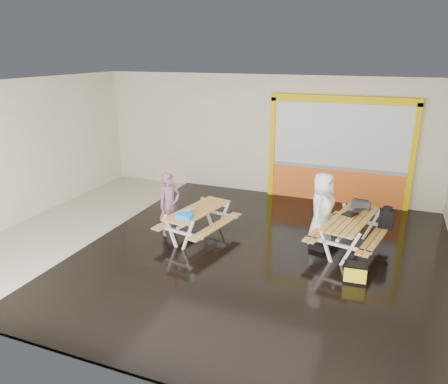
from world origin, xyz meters
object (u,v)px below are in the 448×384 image
at_px(person_left, 170,205).
at_px(dark_case, 318,246).
at_px(backpack, 387,218).
at_px(person_right, 322,210).
at_px(laptop_right, 353,213).
at_px(fluke_bag, 355,273).
at_px(toolbox, 361,205).
at_px(picnic_table_left, 198,216).
at_px(laptop_left, 186,211).
at_px(picnic_table_right, 350,226).
at_px(blue_pouch, 184,216).

distance_m(person_left, dark_case, 3.45).
bearing_deg(backpack, person_right, -165.90).
relative_size(person_left, person_right, 0.90).
relative_size(person_right, laptop_right, 3.40).
xyz_separation_m(person_right, dark_case, (0.03, -0.31, -0.71)).
xyz_separation_m(person_right, laptop_right, (0.64, 0.07, 0.01)).
bearing_deg(fluke_bag, toolbox, 93.14).
bearing_deg(laptop_right, picnic_table_left, -166.83).
bearing_deg(laptop_left, person_right, 20.38).
relative_size(picnic_table_right, dark_case, 6.30).
relative_size(person_left, fluke_bag, 3.47).
distance_m(blue_pouch, backpack, 4.34).
bearing_deg(laptop_right, backpack, 21.18).
bearing_deg(picnic_table_right, person_right, 168.94).
bearing_deg(person_left, dark_case, -53.78).
xyz_separation_m(person_left, laptop_right, (3.97, 0.85, 0.07)).
bearing_deg(backpack, laptop_left, -161.61).
height_order(picnic_table_left, blue_pouch, blue_pouch).
height_order(backpack, fluke_bag, backpack).
height_order(dark_case, fluke_bag, fluke_bag).
bearing_deg(person_left, laptop_left, -87.30).
xyz_separation_m(person_left, toolbox, (4.10, 1.31, 0.11)).
height_order(picnic_table_right, laptop_right, laptop_right).
bearing_deg(dark_case, person_right, 95.68).
bearing_deg(person_right, person_left, 112.37).
bearing_deg(person_right, dark_case, -165.13).
distance_m(person_right, laptop_right, 0.65).
xyz_separation_m(picnic_table_right, person_left, (-3.96, -0.66, 0.16)).
relative_size(picnic_table_right, person_left, 1.44).
bearing_deg(backpack, laptop_right, -158.82).
bearing_deg(dark_case, fluke_bag, -53.18).
xyz_separation_m(person_left, person_right, (3.32, 0.78, 0.06)).
relative_size(picnic_table_right, toolbox, 5.41).
xyz_separation_m(toolbox, dark_case, (-0.74, -0.85, -0.76)).
relative_size(picnic_table_left, blue_pouch, 6.00).
bearing_deg(picnic_table_left, dark_case, 8.24).
xyz_separation_m(picnic_table_left, person_left, (-0.68, -0.08, 0.21)).
distance_m(person_left, backpack, 4.79).
xyz_separation_m(picnic_table_left, toolbox, (3.42, 1.23, 0.31)).
relative_size(backpack, fluke_bag, 1.14).
xyz_separation_m(laptop_left, backpack, (4.12, 1.37, -0.07)).
distance_m(blue_pouch, toolbox, 3.92).
bearing_deg(fluke_bag, picnic_table_left, 167.98).
distance_m(person_right, backpack, 1.38).
height_order(picnic_table_right, backpack, backpack).
xyz_separation_m(person_right, fluke_bag, (0.88, -1.46, -0.60)).
height_order(person_left, person_right, person_right).
height_order(laptop_left, laptop_right, laptop_right).
bearing_deg(toolbox, person_left, -162.29).
height_order(picnic_table_right, person_right, person_right).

